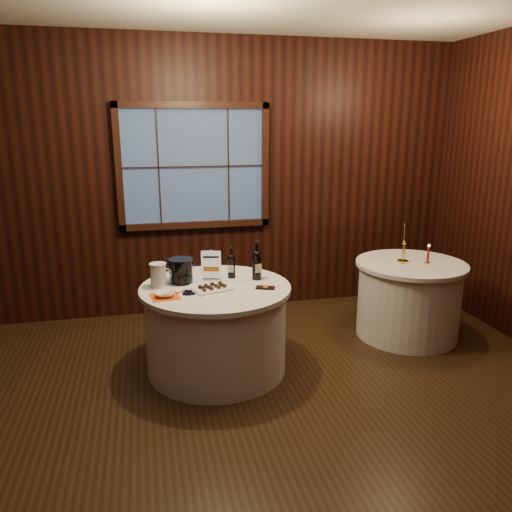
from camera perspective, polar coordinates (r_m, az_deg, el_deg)
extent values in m
plane|color=black|center=(3.70, -2.01, -19.77)|extent=(6.00, 6.00, 0.00)
cube|color=black|center=(5.55, -7.09, 8.60)|extent=(6.00, 0.02, 3.00)
cube|color=#395078|center=(5.50, -7.11, 10.12)|extent=(1.50, 0.01, 1.20)
cylinder|color=silver|center=(4.39, -4.55, -8.47)|extent=(1.20, 1.20, 0.73)
cylinder|color=silver|center=(4.25, -4.66, -3.70)|extent=(1.28, 1.28, 0.04)
cylinder|color=silver|center=(5.29, 16.99, -4.93)|extent=(1.00, 1.00, 0.73)
cylinder|color=silver|center=(5.17, 17.31, -0.92)|extent=(1.08, 1.08, 0.04)
cube|color=#B6B7BD|center=(4.40, -5.09, -2.67)|extent=(0.16, 0.11, 0.01)
cube|color=#B6B7BD|center=(4.36, -5.13, -0.94)|extent=(0.02, 0.02, 0.26)
cube|color=white|center=(4.35, -5.11, -0.98)|extent=(0.17, 0.05, 0.24)
cylinder|color=black|center=(4.43, -2.82, -1.35)|extent=(0.07, 0.07, 0.18)
sphere|color=black|center=(4.41, -2.84, -0.22)|extent=(0.07, 0.07, 0.07)
cylinder|color=black|center=(4.40, -2.85, 0.42)|extent=(0.03, 0.03, 0.08)
cylinder|color=black|center=(4.39, -2.85, 0.94)|extent=(0.03, 0.03, 0.02)
cube|color=beige|center=(4.40, -2.74, -1.48)|extent=(0.05, 0.02, 0.06)
cylinder|color=black|center=(4.38, 0.08, -1.29)|extent=(0.08, 0.08, 0.22)
sphere|color=black|center=(4.35, 0.08, 0.11)|extent=(0.08, 0.08, 0.08)
cylinder|color=black|center=(4.33, 0.08, 0.89)|extent=(0.03, 0.03, 0.10)
cylinder|color=black|center=(4.32, 0.08, 1.53)|extent=(0.04, 0.04, 0.02)
cube|color=beige|center=(4.34, 0.21, -1.44)|extent=(0.06, 0.01, 0.08)
cylinder|color=black|center=(4.35, -8.53, -2.89)|extent=(0.15, 0.15, 0.03)
cylinder|color=black|center=(4.33, -8.58, -1.64)|extent=(0.20, 0.20, 0.17)
cylinder|color=black|center=(4.30, -8.63, -0.44)|extent=(0.21, 0.21, 0.02)
cube|color=white|center=(4.15, -5.01, -3.76)|extent=(0.36, 0.29, 0.02)
cube|color=black|center=(4.17, 1.08, -3.64)|extent=(0.18, 0.13, 0.01)
cylinder|color=#342313|center=(4.07, -8.68, -4.12)|extent=(0.06, 0.03, 0.03)
cylinder|color=silver|center=(4.26, -11.11, -2.23)|extent=(0.13, 0.13, 0.19)
cylinder|color=silver|center=(4.23, -11.18, -0.92)|extent=(0.14, 0.14, 0.01)
torus|color=silver|center=(4.26, -10.21, -2.05)|extent=(0.10, 0.02, 0.10)
cube|color=#E14912|center=(4.04, -10.34, -4.58)|extent=(0.24, 0.24, 0.00)
imported|color=white|center=(4.03, -10.35, -4.30)|extent=(0.17, 0.17, 0.04)
cylinder|color=gold|center=(5.15, 16.43, -0.58)|extent=(0.11, 0.11, 0.02)
cylinder|color=gold|center=(5.10, 16.58, 1.39)|extent=(0.02, 0.02, 0.35)
cylinder|color=gold|center=(5.06, 16.74, 3.46)|extent=(0.06, 0.06, 0.03)
cylinder|color=gold|center=(5.18, 19.00, -0.75)|extent=(0.05, 0.05, 0.01)
cylinder|color=#A40C11|center=(5.16, 19.08, 0.16)|extent=(0.02, 0.02, 0.16)
sphere|color=#FFB23F|center=(5.13, 19.16, 1.14)|extent=(0.02, 0.02, 0.02)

